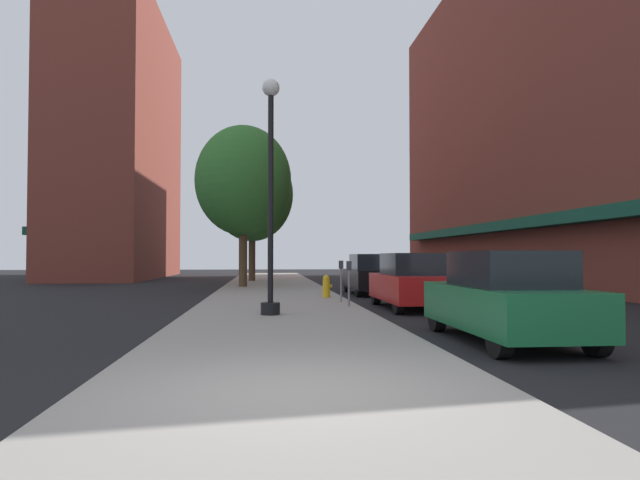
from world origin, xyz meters
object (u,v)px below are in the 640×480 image
(fire_hydrant, at_px, (326,286))
(lamppost, at_px, (271,191))
(parking_meter_near, at_px, (349,278))
(tree_mid, at_px, (243,181))
(car_black, at_px, (371,275))
(car_green, at_px, (506,298))
(car_red, at_px, (412,282))
(parking_meter_far, at_px, (341,276))
(tree_near, at_px, (252,195))

(fire_hydrant, bearing_deg, lamppost, -109.21)
(parking_meter_near, bearing_deg, fire_hydrant, 94.12)
(lamppost, height_order, tree_mid, tree_mid)
(tree_mid, bearing_deg, car_black, -39.19)
(fire_hydrant, relative_size, car_black, 0.18)
(fire_hydrant, distance_m, tree_mid, 9.54)
(tree_mid, relative_size, car_green, 1.81)
(lamppost, relative_size, car_red, 1.37)
(parking_meter_far, bearing_deg, car_red, -35.65)
(parking_meter_near, bearing_deg, tree_near, 100.16)
(lamppost, relative_size, fire_hydrant, 7.47)
(fire_hydrant, height_order, tree_near, tree_near)
(tree_near, distance_m, car_green, 25.22)
(car_black, bearing_deg, tree_near, 114.29)
(parking_meter_far, height_order, car_red, car_red)
(car_green, relative_size, car_red, 1.00)
(fire_hydrant, bearing_deg, parking_meter_near, -85.88)
(car_red, relative_size, car_black, 1.00)
(parking_meter_near, distance_m, car_red, 1.98)
(tree_mid, xyz_separation_m, car_green, (5.44, -17.65, -4.41))
(parking_meter_far, xyz_separation_m, car_green, (1.95, -8.06, -0.14))
(tree_mid, xyz_separation_m, car_red, (5.44, -10.99, -4.41))
(parking_meter_near, xyz_separation_m, tree_mid, (-3.49, 11.32, 4.27))
(lamppost, distance_m, car_black, 10.23)
(lamppost, distance_m, tree_mid, 13.64)
(lamppost, bearing_deg, car_green, -44.87)
(parking_meter_near, xyz_separation_m, parking_meter_far, (0.00, 1.73, 0.00))
(lamppost, bearing_deg, tree_mid, 95.14)
(car_red, bearing_deg, fire_hydrant, 125.22)
(car_black, bearing_deg, tree_mid, 140.07)
(lamppost, bearing_deg, parking_meter_far, 59.35)
(parking_meter_near, bearing_deg, tree_mid, 107.13)
(lamppost, xyz_separation_m, car_red, (4.23, 2.45, -2.39))
(car_green, bearing_deg, car_black, 88.71)
(tree_mid, xyz_separation_m, car_black, (5.44, -4.43, -4.41))
(fire_hydrant, height_order, car_green, car_green)
(tree_near, height_order, car_black, tree_near)
(tree_near, distance_m, car_black, 13.00)
(parking_meter_near, distance_m, tree_mid, 12.59)
(parking_meter_far, xyz_separation_m, car_black, (1.95, 5.16, -0.14))
(tree_mid, relative_size, car_red, 1.81)
(car_black, bearing_deg, car_green, -90.74)
(car_green, bearing_deg, car_red, 88.71)
(lamppost, relative_size, parking_meter_far, 4.50)
(fire_hydrant, bearing_deg, parking_meter_far, -82.23)
(car_green, bearing_deg, tree_near, 100.73)
(parking_meter_near, distance_m, car_green, 6.62)
(fire_hydrant, relative_size, tree_near, 0.10)
(fire_hydrant, xyz_separation_m, tree_mid, (-3.22, 7.65, 4.70))
(parking_meter_near, distance_m, tree_near, 18.74)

